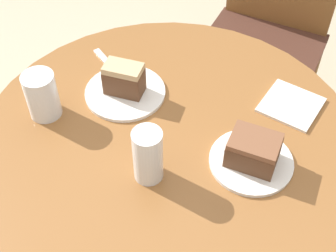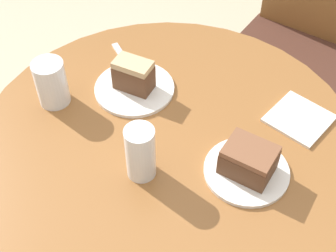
# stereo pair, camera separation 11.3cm
# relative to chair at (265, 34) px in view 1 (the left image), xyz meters

# --- Properties ---
(table) EXTENTS (0.97, 0.97, 0.72)m
(table) POSITION_rel_chair_xyz_m (-0.03, -0.86, 0.07)
(table) COLOR brown
(table) RESTS_ON ground_plane
(chair) EXTENTS (0.47, 0.46, 0.88)m
(chair) POSITION_rel_chair_xyz_m (0.00, 0.00, 0.00)
(chair) COLOR brown
(chair) RESTS_ON ground_plane
(plate_near) EXTENTS (0.22, 0.22, 0.01)m
(plate_near) POSITION_rel_chair_xyz_m (-0.20, -0.77, 0.26)
(plate_near) COLOR white
(plate_near) RESTS_ON table
(plate_far) EXTENTS (0.20, 0.20, 0.01)m
(plate_far) POSITION_rel_chair_xyz_m (0.18, -0.85, 0.26)
(plate_far) COLOR white
(plate_far) RESTS_ON table
(cake_slice_near) EXTENTS (0.11, 0.07, 0.09)m
(cake_slice_near) POSITION_rel_chair_xyz_m (-0.20, -0.77, 0.31)
(cake_slice_near) COLOR brown
(cake_slice_near) RESTS_ON plate_near
(cake_slice_far) EXTENTS (0.12, 0.09, 0.07)m
(cake_slice_far) POSITION_rel_chair_xyz_m (0.18, -0.85, 0.31)
(cake_slice_far) COLOR brown
(cake_slice_far) RESTS_ON plate_far
(glass_lemonade) EXTENTS (0.07, 0.07, 0.14)m
(glass_lemonade) POSITION_rel_chair_xyz_m (-0.02, -0.98, 0.32)
(glass_lemonade) COLOR beige
(glass_lemonade) RESTS_ON table
(glass_water) EXTENTS (0.08, 0.08, 0.13)m
(glass_water) POSITION_rel_chair_xyz_m (-0.36, -0.92, 0.31)
(glass_water) COLOR silver
(glass_water) RESTS_ON table
(napkin_stack) EXTENTS (0.16, 0.16, 0.01)m
(napkin_stack) POSITION_rel_chair_xyz_m (0.22, -0.63, 0.26)
(napkin_stack) COLOR silver
(napkin_stack) RESTS_ON table
(fork) EXTENTS (0.14, 0.10, 0.00)m
(fork) POSITION_rel_chair_xyz_m (-0.30, -0.68, 0.26)
(fork) COLOR silver
(fork) RESTS_ON table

